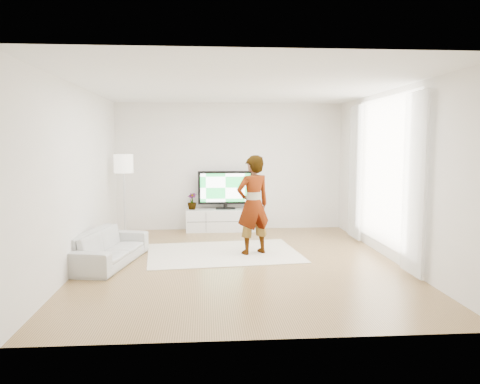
{
  "coord_description": "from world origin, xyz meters",
  "views": [
    {
      "loc": [
        -0.56,
        -7.39,
        1.93
      ],
      "look_at": [
        0.03,
        0.4,
        1.11
      ],
      "focal_mm": 35.0,
      "sensor_mm": 36.0,
      "label": 1
    }
  ],
  "objects": [
    {
      "name": "floor",
      "position": [
        0.0,
        0.0,
        0.0
      ],
      "size": [
        6.0,
        6.0,
        0.0
      ],
      "primitive_type": "plane",
      "color": "#A47E4A",
      "rests_on": "ground"
    },
    {
      "name": "ceiling",
      "position": [
        0.0,
        0.0,
        2.8
      ],
      "size": [
        6.0,
        6.0,
        0.0
      ],
      "primitive_type": "plane",
      "color": "white",
      "rests_on": "wall_back"
    },
    {
      "name": "wall_left",
      "position": [
        -2.5,
        0.0,
        1.4
      ],
      "size": [
        0.02,
        6.0,
        2.8
      ],
      "primitive_type": "cube",
      "color": "silver",
      "rests_on": "floor"
    },
    {
      "name": "wall_right",
      "position": [
        2.5,
        0.0,
        1.4
      ],
      "size": [
        0.02,
        6.0,
        2.8
      ],
      "primitive_type": "cube",
      "color": "silver",
      "rests_on": "floor"
    },
    {
      "name": "wall_back",
      "position": [
        0.0,
        3.0,
        1.4
      ],
      "size": [
        5.0,
        0.02,
        2.8
      ],
      "primitive_type": "cube",
      "color": "silver",
      "rests_on": "floor"
    },
    {
      "name": "wall_front",
      "position": [
        0.0,
        -3.0,
        1.4
      ],
      "size": [
        5.0,
        0.02,
        2.8
      ],
      "primitive_type": "cube",
      "color": "silver",
      "rests_on": "floor"
    },
    {
      "name": "window",
      "position": [
        2.48,
        0.3,
        1.45
      ],
      "size": [
        0.01,
        2.6,
        2.5
      ],
      "primitive_type": "cube",
      "color": "white",
      "rests_on": "wall_right"
    },
    {
      "name": "curtain_near",
      "position": [
        2.4,
        -1.0,
        1.35
      ],
      "size": [
        0.04,
        0.7,
        2.6
      ],
      "primitive_type": "cube",
      "color": "white",
      "rests_on": "floor"
    },
    {
      "name": "curtain_far",
      "position": [
        2.4,
        1.6,
        1.35
      ],
      "size": [
        0.04,
        0.7,
        2.6
      ],
      "primitive_type": "cube",
      "color": "white",
      "rests_on": "floor"
    },
    {
      "name": "media_console",
      "position": [
        -0.11,
        2.76,
        0.24
      ],
      "size": [
        1.72,
        0.49,
        0.48
      ],
      "color": "silver",
      "rests_on": "floor"
    },
    {
      "name": "television",
      "position": [
        -0.11,
        2.79,
        0.93
      ],
      "size": [
        1.2,
        0.23,
        0.83
      ],
      "color": "black",
      "rests_on": "media_console"
    },
    {
      "name": "game_console",
      "position": [
        0.64,
        2.76,
        0.59
      ],
      "size": [
        0.05,
        0.16,
        0.21
      ],
      "rotation": [
        0.0,
        0.0,
        0.01
      ],
      "color": "white",
      "rests_on": "media_console"
    },
    {
      "name": "potted_plant",
      "position": [
        -0.84,
        2.77,
        0.66
      ],
      "size": [
        0.26,
        0.26,
        0.36
      ],
      "primitive_type": "imported",
      "rotation": [
        0.0,
        0.0,
        -0.4
      ],
      "color": "#3F7238",
      "rests_on": "media_console"
    },
    {
      "name": "rug",
      "position": [
        -0.25,
        0.65,
        0.01
      ],
      "size": [
        2.78,
        2.13,
        0.01
      ],
      "primitive_type": "cube",
      "rotation": [
        0.0,
        0.0,
        0.1
      ],
      "color": "silver",
      "rests_on": "floor"
    },
    {
      "name": "player",
      "position": [
        0.27,
        0.56,
        0.87
      ],
      "size": [
        0.73,
        0.63,
        1.71
      ],
      "primitive_type": "imported",
      "rotation": [
        0.0,
        0.0,
        3.56
      ],
      "color": "#334772",
      "rests_on": "rug"
    },
    {
      "name": "sofa",
      "position": [
        -2.1,
        0.07,
        0.27
      ],
      "size": [
        1.07,
        1.94,
        0.54
      ],
      "primitive_type": "imported",
      "rotation": [
        0.0,
        0.0,
        1.37
      ],
      "color": "silver",
      "rests_on": "floor"
    },
    {
      "name": "floor_lamp",
      "position": [
        -2.17,
        2.04,
        1.44
      ],
      "size": [
        0.38,
        0.38,
        1.7
      ],
      "color": "silver",
      "rests_on": "floor"
    }
  ]
}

